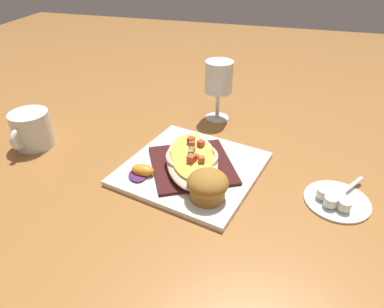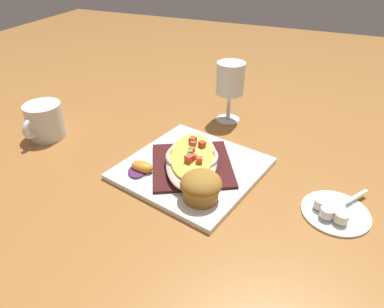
% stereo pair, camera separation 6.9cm
% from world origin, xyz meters
% --- Properties ---
extents(ground_plane, '(2.60, 2.60, 0.00)m').
position_xyz_m(ground_plane, '(0.00, 0.00, 0.00)').
color(ground_plane, '#9D6631').
extents(square_plate, '(0.31, 0.31, 0.01)m').
position_xyz_m(square_plate, '(0.00, 0.00, 0.01)').
color(square_plate, white).
rests_on(square_plate, ground_plane).
extents(folded_napkin, '(0.22, 0.22, 0.01)m').
position_xyz_m(folded_napkin, '(0.00, 0.00, 0.01)').
color(folded_napkin, '#401818').
rests_on(folded_napkin, square_plate).
extents(gratin_dish, '(0.23, 0.17, 0.04)m').
position_xyz_m(gratin_dish, '(0.00, 0.00, 0.03)').
color(gratin_dish, beige).
rests_on(gratin_dish, folded_napkin).
extents(muffin, '(0.07, 0.07, 0.05)m').
position_xyz_m(muffin, '(0.09, 0.05, 0.04)').
color(muffin, olive).
rests_on(muffin, square_plate).
extents(orange_garnish, '(0.06, 0.06, 0.02)m').
position_xyz_m(orange_garnish, '(0.06, -0.09, 0.02)').
color(orange_garnish, '#55255B').
rests_on(orange_garnish, square_plate).
extents(coffee_mug, '(0.12, 0.08, 0.08)m').
position_xyz_m(coffee_mug, '(-0.00, -0.37, 0.04)').
color(coffee_mug, white).
rests_on(coffee_mug, ground_plane).
extents(stemmed_glass, '(0.07, 0.07, 0.15)m').
position_xyz_m(stemmed_glass, '(-0.25, -0.00, 0.10)').
color(stemmed_glass, white).
rests_on(stemmed_glass, ground_plane).
extents(creamer_saucer, '(0.12, 0.12, 0.01)m').
position_xyz_m(creamer_saucer, '(0.02, 0.28, 0.00)').
color(creamer_saucer, white).
rests_on(creamer_saucer, ground_plane).
extents(spoon, '(0.10, 0.07, 0.01)m').
position_xyz_m(spoon, '(0.02, 0.29, 0.01)').
color(spoon, silver).
rests_on(spoon, creamer_saucer).
extents(creamer_cup_0, '(0.02, 0.02, 0.02)m').
position_xyz_m(creamer_cup_0, '(0.02, 0.26, 0.02)').
color(creamer_cup_0, white).
rests_on(creamer_cup_0, creamer_saucer).
extents(creamer_cup_1, '(0.02, 0.02, 0.02)m').
position_xyz_m(creamer_cup_1, '(0.04, 0.27, 0.02)').
color(creamer_cup_1, white).
rests_on(creamer_cup_1, creamer_saucer).
extents(creamer_cup_2, '(0.02, 0.02, 0.02)m').
position_xyz_m(creamer_cup_2, '(0.05, 0.29, 0.02)').
color(creamer_cup_2, white).
rests_on(creamer_cup_2, creamer_saucer).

